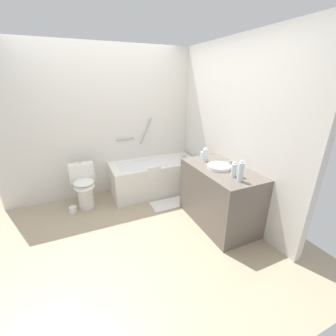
# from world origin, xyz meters

# --- Properties ---
(ground_plane) EXTENTS (4.04, 4.04, 0.00)m
(ground_plane) POSITION_xyz_m (0.00, 0.00, 0.00)
(ground_plane) COLOR tan
(wall_back_tiled) EXTENTS (3.44, 0.10, 2.46)m
(wall_back_tiled) POSITION_xyz_m (0.00, 1.26, 1.23)
(wall_back_tiled) COLOR silver
(wall_back_tiled) RESTS_ON ground_plane
(wall_right_mirror) EXTENTS (0.10, 2.82, 2.46)m
(wall_right_mirror) POSITION_xyz_m (1.57, 0.00, 1.23)
(wall_right_mirror) COLOR silver
(wall_right_mirror) RESTS_ON ground_plane
(bathtub) EXTENTS (1.55, 0.68, 1.30)m
(bathtub) POSITION_xyz_m (0.71, 0.87, 0.30)
(bathtub) COLOR white
(bathtub) RESTS_ON ground_plane
(toilet) EXTENTS (0.38, 0.48, 0.71)m
(toilet) POSITION_xyz_m (-0.51, 0.82, 0.37)
(toilet) COLOR white
(toilet) RESTS_ON ground_plane
(vanity_counter) EXTENTS (0.64, 1.16, 0.83)m
(vanity_counter) POSITION_xyz_m (1.20, -0.38, 0.41)
(vanity_counter) COLOR #6B6056
(vanity_counter) RESTS_ON ground_plane
(sink_basin) EXTENTS (0.31, 0.31, 0.05)m
(sink_basin) POSITION_xyz_m (1.16, -0.37, 0.85)
(sink_basin) COLOR white
(sink_basin) RESTS_ON vanity_counter
(sink_faucet) EXTENTS (0.11, 0.15, 0.08)m
(sink_faucet) POSITION_xyz_m (1.35, -0.37, 0.86)
(sink_faucet) COLOR #B4B4B9
(sink_faucet) RESTS_ON vanity_counter
(water_bottle_0) EXTENTS (0.07, 0.07, 0.25)m
(water_bottle_0) POSITION_xyz_m (1.14, -0.80, 0.95)
(water_bottle_0) COLOR silver
(water_bottle_0) RESTS_ON vanity_counter
(water_bottle_1) EXTENTS (0.07, 0.07, 0.20)m
(water_bottle_1) POSITION_xyz_m (1.14, -0.05, 0.92)
(water_bottle_1) COLOR silver
(water_bottle_1) RESTS_ON vanity_counter
(water_bottle_2) EXTENTS (0.07, 0.07, 0.19)m
(water_bottle_2) POSITION_xyz_m (1.16, -0.66, 0.92)
(water_bottle_2) COLOR silver
(water_bottle_2) RESTS_ON vanity_counter
(drinking_glass_0) EXTENTS (0.07, 0.07, 0.09)m
(drinking_glass_0) POSITION_xyz_m (1.22, -0.72, 0.87)
(drinking_glass_0) COLOR white
(drinking_glass_0) RESTS_ON vanity_counter
(drinking_glass_1) EXTENTS (0.07, 0.07, 0.10)m
(drinking_glass_1) POSITION_xyz_m (1.18, 0.05, 0.88)
(drinking_glass_1) COLOR white
(drinking_glass_1) RESTS_ON vanity_counter
(bath_mat) EXTENTS (0.58, 0.33, 0.01)m
(bath_mat) POSITION_xyz_m (0.74, 0.33, 0.01)
(bath_mat) COLOR white
(bath_mat) RESTS_ON ground_plane
(toilet_paper_roll) EXTENTS (0.11, 0.11, 0.10)m
(toilet_paper_roll) POSITION_xyz_m (-0.72, 0.70, 0.05)
(toilet_paper_roll) COLOR white
(toilet_paper_roll) RESTS_ON ground_plane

